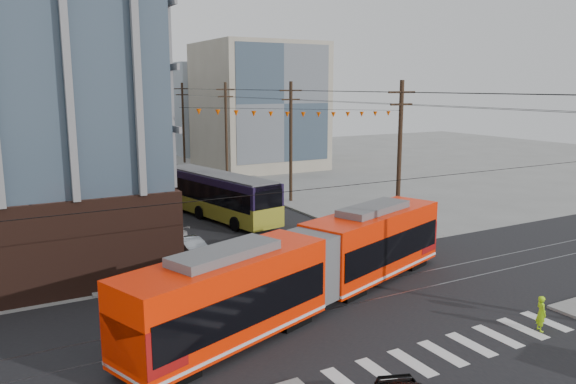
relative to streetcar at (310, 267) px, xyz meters
name	(u,v)px	position (x,y,z in m)	size (l,w,h in m)	color
ground	(408,323)	(2.91, -3.83, -2.00)	(160.00, 160.00, 0.00)	slate
bg_bldg_ne_near	(258,106)	(18.91, 44.17, 6.00)	(14.00, 14.00, 16.00)	gray
bg_bldg_ne_far	(215,108)	(20.91, 64.17, 5.00)	(16.00, 16.00, 14.00)	#8C99A5
utility_pole_far	(183,124)	(11.41, 52.17, 3.50)	(0.30, 0.30, 11.00)	black
streetcar	(310,267)	(0.00, 0.00, 0.00)	(20.80, 2.92, 4.01)	#FF2201
city_bus	(218,195)	(3.17, 19.61, -0.12)	(2.89, 13.33, 3.78)	#1C1231
parked_car_silver	(185,246)	(-2.67, 10.86, -1.34)	(1.41, 4.03, 1.33)	#90989F
parked_car_white	(161,232)	(-2.89, 15.17, -1.37)	(1.77, 4.36, 1.27)	#BDBABA
parked_car_grey	(149,213)	(-2.08, 21.29, -1.37)	(2.11, 4.58, 1.27)	slate
pedestrian	(541,314)	(7.40, -7.33, -1.20)	(0.59, 0.39, 1.61)	#ACF014
jersey_barrier	(367,225)	(11.21, 10.31, -1.57)	(0.97, 4.33, 0.87)	gray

